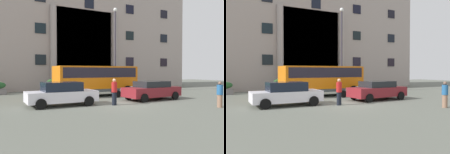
{
  "view_description": "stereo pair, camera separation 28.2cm",
  "coord_description": "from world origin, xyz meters",
  "views": [
    {
      "loc": [
        -7.8,
        -13.3,
        2.19
      ],
      "look_at": [
        1.88,
        5.19,
        1.65
      ],
      "focal_mm": 37.48,
      "sensor_mm": 36.0,
      "label": 1
    },
    {
      "loc": [
        -7.54,
        -13.43,
        2.19
      ],
      "look_at": [
        1.88,
        5.19,
        1.65
      ],
      "focal_mm": 37.48,
      "sensor_mm": 36.0,
      "label": 2
    }
  ],
  "objects": [
    {
      "name": "pedestrian_woman_dark_dress",
      "position": [
        -0.76,
        -0.16,
        0.86
      ],
      "size": [
        0.36,
        0.36,
        1.7
      ],
      "rotation": [
        0.0,
        0.0,
        4.03
      ],
      "color": "black",
      "rests_on": "ground_plane"
    },
    {
      "name": "hedge_planter_east",
      "position": [
        -1.9,
        10.4,
        0.7
      ],
      "size": [
        1.85,
        0.79,
        1.45
      ],
      "color": "gray",
      "rests_on": "ground_plane"
    },
    {
      "name": "parked_sedan_far",
      "position": [
        -3.8,
        1.19,
        0.76
      ],
      "size": [
        4.35,
        2.14,
        1.49
      ],
      "rotation": [
        0.0,
        0.0,
        0.01
      ],
      "color": "silver",
      "rests_on": "ground_plane"
    },
    {
      "name": "orange_minibus",
      "position": [
        0.46,
        5.5,
        1.57
      ],
      "size": [
        7.19,
        2.87,
        2.6
      ],
      "rotation": [
        0.0,
        0.0,
        0.02
      ],
      "color": "orange",
      "rests_on": "ground_plane"
    },
    {
      "name": "hedge_planter_far_east",
      "position": [
        2.51,
        10.87,
        0.66
      ],
      "size": [
        1.44,
        0.94,
        1.36
      ],
      "color": "slate",
      "rests_on": "ground_plane"
    },
    {
      "name": "lamppost_plaza_centre",
      "position": [
        3.84,
        8.21,
        5.03
      ],
      "size": [
        0.4,
        0.4,
        8.77
      ],
      "color": "#36323D",
      "rests_on": "ground_plane"
    },
    {
      "name": "white_taxi_kerbside",
      "position": [
        3.11,
        1.01,
        0.74
      ],
      "size": [
        4.59,
        2.33,
        1.42
      ],
      "rotation": [
        0.0,
        0.0,
        0.08
      ],
      "color": "maroon",
      "rests_on": "ground_plane"
    },
    {
      "name": "pedestrian_man_crossing",
      "position": [
        4.45,
        -3.89,
        0.78
      ],
      "size": [
        0.36,
        0.36,
        1.56
      ],
      "rotation": [
        0.0,
        0.0,
        3.06
      ],
      "color": "#83614B",
      "rests_on": "ground_plane"
    },
    {
      "name": "scooter_by_planter",
      "position": [
        2.12,
        3.37,
        0.46
      ],
      "size": [
        1.99,
        0.55,
        0.89
      ],
      "rotation": [
        0.0,
        0.0,
        -0.06
      ],
      "color": "black",
      "rests_on": "ground_plane"
    },
    {
      "name": "office_building_facade",
      "position": [
        0.01,
        17.48,
        7.79
      ],
      "size": [
        35.79,
        9.6,
        15.59
      ],
      "color": "#A2948C",
      "rests_on": "ground_plane"
    },
    {
      "name": "ground_plane",
      "position": [
        0.0,
        0.0,
        -0.06
      ],
      "size": [
        80.0,
        64.0,
        0.12
      ],
      "primitive_type": "cube",
      "color": "#5D6056"
    },
    {
      "name": "bus_stop_sign",
      "position": [
        5.7,
        7.62,
        1.54
      ],
      "size": [
        0.44,
        0.08,
        2.47
      ],
      "color": "#9E921D",
      "rests_on": "ground_plane"
    }
  ]
}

